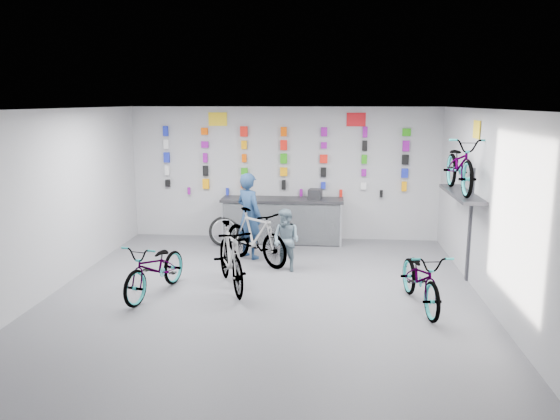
# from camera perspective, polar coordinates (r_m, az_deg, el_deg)

# --- Properties ---
(floor) EXTENTS (8.00, 8.00, 0.00)m
(floor) POSITION_cam_1_polar(r_m,az_deg,el_deg) (8.93, -1.73, -9.14)
(floor) COLOR #535459
(floor) RESTS_ON ground
(ceiling) EXTENTS (8.00, 8.00, 0.00)m
(ceiling) POSITION_cam_1_polar(r_m,az_deg,el_deg) (8.37, -1.85, 10.49)
(ceiling) COLOR white
(ceiling) RESTS_ON wall_back
(wall_back) EXTENTS (7.00, 0.00, 7.00)m
(wall_back) POSITION_cam_1_polar(r_m,az_deg,el_deg) (12.45, 0.41, 3.84)
(wall_back) COLOR #AFAFB1
(wall_back) RESTS_ON floor
(wall_front) EXTENTS (7.00, 0.00, 7.00)m
(wall_front) POSITION_cam_1_polar(r_m,az_deg,el_deg) (4.71, -7.68, -8.90)
(wall_front) COLOR #AFAFB1
(wall_front) RESTS_ON floor
(wall_left) EXTENTS (0.00, 8.00, 8.00)m
(wall_left) POSITION_cam_1_polar(r_m,az_deg,el_deg) (9.59, -23.04, 0.68)
(wall_left) COLOR #AFAFB1
(wall_left) RESTS_ON floor
(wall_right) EXTENTS (0.00, 8.00, 8.00)m
(wall_right) POSITION_cam_1_polar(r_m,az_deg,el_deg) (8.82, 21.42, -0.05)
(wall_right) COLOR #AFAFB1
(wall_right) RESTS_ON floor
(counter) EXTENTS (2.70, 0.66, 1.00)m
(counter) POSITION_cam_1_polar(r_m,az_deg,el_deg) (12.17, 0.23, -1.18)
(counter) COLOR black
(counter) RESTS_ON floor
(merch_wall) EXTENTS (5.55, 0.08, 1.57)m
(merch_wall) POSITION_cam_1_polar(r_m,az_deg,el_deg) (12.34, 0.60, 5.28)
(merch_wall) COLOR black
(merch_wall) RESTS_ON wall_back
(wall_bracket) EXTENTS (0.39, 1.90, 2.00)m
(wall_bracket) POSITION_cam_1_polar(r_m,az_deg,el_deg) (9.92, 18.55, 1.12)
(wall_bracket) COLOR #333338
(wall_bracket) RESTS_ON wall_right
(sign_left) EXTENTS (0.42, 0.02, 0.30)m
(sign_left) POSITION_cam_1_polar(r_m,az_deg,el_deg) (12.54, -6.52, 9.42)
(sign_left) COLOR yellow
(sign_left) RESTS_ON wall_back
(sign_right) EXTENTS (0.42, 0.02, 0.30)m
(sign_right) POSITION_cam_1_polar(r_m,az_deg,el_deg) (12.30, 7.96, 9.35)
(sign_right) COLOR red
(sign_right) RESTS_ON wall_back
(sign_side) EXTENTS (0.02, 0.40, 0.30)m
(sign_side) POSITION_cam_1_polar(r_m,az_deg,el_deg) (9.83, 19.86, 7.92)
(sign_side) COLOR yellow
(sign_side) RESTS_ON wall_right
(bike_left) EXTENTS (1.00, 1.82, 0.91)m
(bike_left) POSITION_cam_1_polar(r_m,az_deg,el_deg) (9.14, -12.87, -5.93)
(bike_left) COLOR gray
(bike_left) RESTS_ON floor
(bike_center) EXTENTS (1.16, 1.90, 1.11)m
(bike_center) POSITION_cam_1_polar(r_m,az_deg,el_deg) (9.23, -5.19, -4.87)
(bike_center) COLOR gray
(bike_center) RESTS_ON floor
(bike_right) EXTENTS (0.86, 1.83, 0.93)m
(bike_right) POSITION_cam_1_polar(r_m,az_deg,el_deg) (8.67, 14.53, -6.89)
(bike_right) COLOR gray
(bike_right) RESTS_ON floor
(bike_service) EXTENTS (1.66, 1.56, 1.07)m
(bike_service) POSITION_cam_1_polar(r_m,az_deg,el_deg) (10.63, -2.57, -2.77)
(bike_service) COLOR gray
(bike_service) RESTS_ON floor
(bike_wall) EXTENTS (0.63, 1.80, 0.95)m
(bike_wall) POSITION_cam_1_polar(r_m,az_deg,el_deg) (9.82, 18.32, 4.51)
(bike_wall) COLOR gray
(bike_wall) RESTS_ON wall_bracket
(clerk) EXTENTS (0.75, 0.72, 1.73)m
(clerk) POSITION_cam_1_polar(r_m,az_deg,el_deg) (10.94, -3.26, -0.60)
(clerk) COLOR navy
(clerk) RESTS_ON floor
(customer) EXTENTS (0.72, 0.68, 1.17)m
(customer) POSITION_cam_1_polar(r_m,az_deg,el_deg) (10.13, 0.65, -3.18)
(customer) COLOR slate
(customer) RESTS_ON floor
(spare_wheel) EXTENTS (0.70, 0.37, 0.65)m
(spare_wheel) POSITION_cam_1_polar(r_m,az_deg,el_deg) (12.02, -5.87, -2.23)
(spare_wheel) COLOR black
(spare_wheel) RESTS_ON floor
(register) EXTENTS (0.32, 0.34, 0.22)m
(register) POSITION_cam_1_polar(r_m,az_deg,el_deg) (12.03, 3.69, 1.67)
(register) COLOR black
(register) RESTS_ON counter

